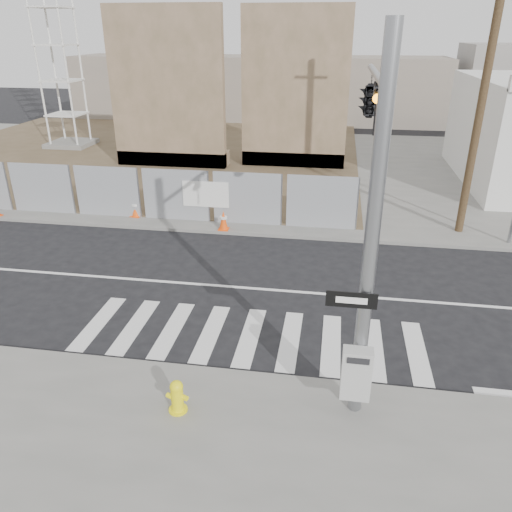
# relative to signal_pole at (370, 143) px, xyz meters

# --- Properties ---
(ground) EXTENTS (100.00, 100.00, 0.00)m
(ground) POSITION_rel_signal_pole_xyz_m (-2.49, 2.05, -4.78)
(ground) COLOR black
(ground) RESTS_ON ground
(sidewalk_far) EXTENTS (50.00, 20.00, 0.12)m
(sidewalk_far) POSITION_rel_signal_pole_xyz_m (-2.49, 16.05, -4.72)
(sidewalk_far) COLOR slate
(sidewalk_far) RESTS_ON ground
(signal_pole) EXTENTS (0.96, 5.87, 7.00)m
(signal_pole) POSITION_rel_signal_pole_xyz_m (0.00, 0.00, 0.00)
(signal_pole) COLOR gray
(signal_pole) RESTS_ON sidewalk_near
(chain_link_fence) EXTENTS (24.60, 0.04, 2.00)m
(chain_link_fence) POSITION_rel_signal_pole_xyz_m (-12.49, 7.05, -3.66)
(chain_link_fence) COLOR gray
(chain_link_fence) RESTS_ON sidewalk_far
(concrete_wall_left) EXTENTS (6.00, 1.30, 8.00)m
(concrete_wall_left) POSITION_rel_signal_pole_xyz_m (-9.49, 15.13, -1.40)
(concrete_wall_left) COLOR brown
(concrete_wall_left) RESTS_ON sidewalk_far
(concrete_wall_right) EXTENTS (5.50, 1.30, 8.00)m
(concrete_wall_right) POSITION_rel_signal_pole_xyz_m (-2.99, 16.13, -1.40)
(concrete_wall_right) COLOR brown
(concrete_wall_right) RESTS_ON sidewalk_far
(utility_pole_right) EXTENTS (1.60, 0.28, 10.00)m
(utility_pole_right) POSITION_rel_signal_pole_xyz_m (4.01, 7.55, 0.42)
(utility_pole_right) COLOR #4A3922
(utility_pole_right) RESTS_ON sidewalk_far
(fire_hydrant) EXTENTS (0.49, 0.49, 0.70)m
(fire_hydrant) POSITION_rel_signal_pole_xyz_m (-3.41, -3.40, -4.31)
(fire_hydrant) COLOR yellow
(fire_hydrant) RESTS_ON sidewalk_near
(traffic_cone_c) EXTENTS (0.45, 0.45, 0.76)m
(traffic_cone_c) POSITION_rel_signal_pole_xyz_m (-8.43, 7.13, -4.29)
(traffic_cone_c) COLOR #FD510D
(traffic_cone_c) RESTS_ON sidewalk_far
(traffic_cone_d) EXTENTS (0.38, 0.38, 0.73)m
(traffic_cone_d) POSITION_rel_signal_pole_xyz_m (-4.66, 6.27, -4.30)
(traffic_cone_d) COLOR #FF4E0D
(traffic_cone_d) RESTS_ON sidewalk_far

